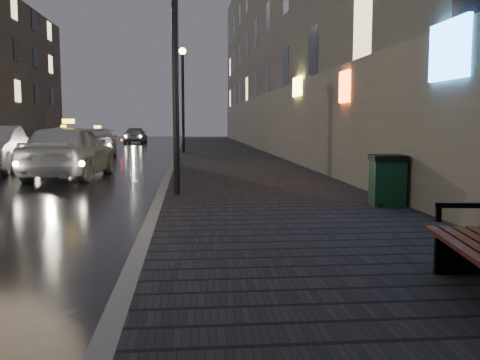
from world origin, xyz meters
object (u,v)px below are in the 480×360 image
object	(u,v)px
lamp_far	(183,87)
taxi_far	(64,137)
trash_bin	(387,180)
taxi_near	(69,151)
taxi_mid	(98,142)
lamp_near	(175,36)
car_far	(135,135)

from	to	relation	value
lamp_far	taxi_far	xyz separation A→B (m)	(-8.39, 10.80, -2.80)
lamp_far	trash_bin	bearing A→B (deg)	-77.55
taxi_far	trash_bin	bearing A→B (deg)	-70.87
taxi_near	taxi_far	distance (m)	22.11
trash_bin	taxi_mid	size ratio (longest dim) A/B	0.20
lamp_near	car_far	world-z (taller)	lamp_near
taxi_far	car_far	xyz separation A→B (m)	(4.37, 5.70, -0.01)
lamp_far	car_far	world-z (taller)	lamp_far
trash_bin	taxi_near	distance (m)	10.24
car_far	trash_bin	bearing A→B (deg)	104.97
lamp_near	lamp_far	xyz separation A→B (m)	(0.00, 16.00, 0.00)
car_far	lamp_near	bearing A→B (deg)	98.98
lamp_far	trash_bin	distance (m)	18.55
car_far	lamp_far	bearing A→B (deg)	105.62
trash_bin	taxi_mid	world-z (taller)	taxi_mid
car_far	taxi_near	bearing A→B (deg)	93.28
lamp_near	taxi_mid	bearing A→B (deg)	104.69
trash_bin	taxi_near	bearing A→B (deg)	142.62
lamp_near	car_far	bearing A→B (deg)	97.05
lamp_far	taxi_far	bearing A→B (deg)	127.84
lamp_far	taxi_near	size ratio (longest dim) A/B	1.08
taxi_near	taxi_mid	size ratio (longest dim) A/B	1.02
taxi_mid	trash_bin	bearing A→B (deg)	106.43
taxi_mid	car_far	bearing A→B (deg)	-99.13
taxi_near	taxi_far	size ratio (longest dim) A/B	0.99
taxi_far	taxi_near	bearing A→B (deg)	-81.03
lamp_far	taxi_far	size ratio (longest dim) A/B	1.07
taxi_near	taxi_far	world-z (taller)	taxi_near
trash_bin	taxi_mid	xyz separation A→B (m)	(-8.39, 18.83, 0.06)
taxi_mid	car_far	distance (m)	15.57
lamp_near	lamp_far	world-z (taller)	same
lamp_near	taxi_near	bearing A→B (deg)	122.67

